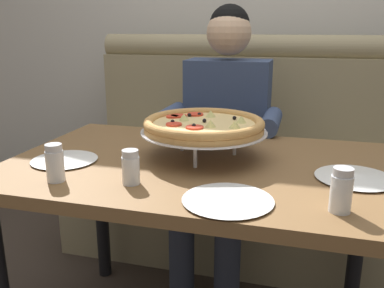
{
  "coord_description": "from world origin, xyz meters",
  "views": [
    {
      "loc": [
        0.32,
        -1.26,
        1.17
      ],
      "look_at": [
        -0.02,
        -0.03,
        0.81
      ],
      "focal_mm": 38.5,
      "sensor_mm": 36.0,
      "label": 1
    }
  ],
  "objects_px": {
    "shaker_pepper_flakes": "(131,170)",
    "plate_far_side": "(64,158)",
    "booth_bench": "(239,172)",
    "diner_main": "(223,128)",
    "plate_near_right": "(228,198)",
    "pizza": "(204,126)",
    "plate_near_left": "(355,176)",
    "shaker_oregano": "(341,193)",
    "dining_table": "(200,188)",
    "shaker_parmesan": "(55,165)"
  },
  "relations": [
    {
      "from": "shaker_pepper_flakes",
      "to": "plate_near_left",
      "type": "height_order",
      "value": "shaker_pepper_flakes"
    },
    {
      "from": "plate_near_right",
      "to": "plate_near_left",
      "type": "bearing_deg",
      "value": 38.4
    },
    {
      "from": "shaker_oregano",
      "to": "plate_near_left",
      "type": "distance_m",
      "value": 0.26
    },
    {
      "from": "booth_bench",
      "to": "shaker_oregano",
      "type": "relative_size",
      "value": 15.74
    },
    {
      "from": "booth_bench",
      "to": "shaker_oregano",
      "type": "xyz_separation_m",
      "value": [
        0.42,
        -1.16,
        0.39
      ]
    },
    {
      "from": "diner_main",
      "to": "dining_table",
      "type": "bearing_deg",
      "value": -85.99
    },
    {
      "from": "diner_main",
      "to": "shaker_pepper_flakes",
      "type": "xyz_separation_m",
      "value": [
        -0.1,
        -0.86,
        0.07
      ]
    },
    {
      "from": "diner_main",
      "to": "shaker_oregano",
      "type": "distance_m",
      "value": 1.01
    },
    {
      "from": "shaker_oregano",
      "to": "shaker_parmesan",
      "type": "distance_m",
      "value": 0.78
    },
    {
      "from": "booth_bench",
      "to": "pizza",
      "type": "xyz_separation_m",
      "value": [
        0.0,
        -0.83,
        0.45
      ]
    },
    {
      "from": "shaker_oregano",
      "to": "shaker_pepper_flakes",
      "type": "relative_size",
      "value": 1.12
    },
    {
      "from": "booth_bench",
      "to": "plate_near_left",
      "type": "bearing_deg",
      "value": -62.15
    },
    {
      "from": "pizza",
      "to": "plate_far_side",
      "type": "relative_size",
      "value": 1.96
    },
    {
      "from": "pizza",
      "to": "plate_near_left",
      "type": "relative_size",
      "value": 1.85
    },
    {
      "from": "plate_near_left",
      "to": "plate_far_side",
      "type": "height_order",
      "value": "same"
    },
    {
      "from": "shaker_pepper_flakes",
      "to": "plate_far_side",
      "type": "xyz_separation_m",
      "value": [
        -0.3,
        0.13,
        -0.03
      ]
    },
    {
      "from": "dining_table",
      "to": "shaker_oregano",
      "type": "relative_size",
      "value": 11.38
    },
    {
      "from": "plate_near_right",
      "to": "shaker_pepper_flakes",
      "type": "bearing_deg",
      "value": 169.99
    },
    {
      "from": "shaker_pepper_flakes",
      "to": "pizza",
      "type": "bearing_deg",
      "value": 64.65
    },
    {
      "from": "shaker_pepper_flakes",
      "to": "shaker_oregano",
      "type": "bearing_deg",
      "value": -3.59
    },
    {
      "from": "booth_bench",
      "to": "plate_near_left",
      "type": "relative_size",
      "value": 7.59
    },
    {
      "from": "dining_table",
      "to": "plate_far_side",
      "type": "distance_m",
      "value": 0.46
    },
    {
      "from": "shaker_oregano",
      "to": "plate_near_left",
      "type": "bearing_deg",
      "value": 76.66
    },
    {
      "from": "shaker_pepper_flakes",
      "to": "booth_bench",
      "type": "bearing_deg",
      "value": 82.92
    },
    {
      "from": "plate_near_right",
      "to": "plate_far_side",
      "type": "xyz_separation_m",
      "value": [
        -0.59,
        0.18,
        0.0
      ]
    },
    {
      "from": "booth_bench",
      "to": "diner_main",
      "type": "relative_size",
      "value": 1.38
    },
    {
      "from": "pizza",
      "to": "shaker_oregano",
      "type": "xyz_separation_m",
      "value": [
        0.42,
        -0.33,
        -0.06
      ]
    },
    {
      "from": "booth_bench",
      "to": "plate_near_right",
      "type": "height_order",
      "value": "booth_bench"
    },
    {
      "from": "shaker_oregano",
      "to": "plate_far_side",
      "type": "relative_size",
      "value": 0.51
    },
    {
      "from": "pizza",
      "to": "diner_main",
      "type": "bearing_deg",
      "value": 94.47
    },
    {
      "from": "diner_main",
      "to": "pizza",
      "type": "height_order",
      "value": "diner_main"
    },
    {
      "from": "shaker_oregano",
      "to": "pizza",
      "type": "bearing_deg",
      "value": 141.88
    },
    {
      "from": "pizza",
      "to": "plate_near_left",
      "type": "distance_m",
      "value": 0.5
    },
    {
      "from": "pizza",
      "to": "shaker_pepper_flakes",
      "type": "distance_m",
      "value": 0.33
    },
    {
      "from": "plate_near_left",
      "to": "plate_far_side",
      "type": "distance_m",
      "value": 0.92
    },
    {
      "from": "booth_bench",
      "to": "diner_main",
      "type": "bearing_deg",
      "value": -99.17
    },
    {
      "from": "shaker_oregano",
      "to": "plate_near_right",
      "type": "relative_size",
      "value": 0.47
    },
    {
      "from": "dining_table",
      "to": "plate_near_left",
      "type": "xyz_separation_m",
      "value": [
        0.48,
        -0.03,
        0.1
      ]
    },
    {
      "from": "pizza",
      "to": "shaker_oregano",
      "type": "distance_m",
      "value": 0.54
    },
    {
      "from": "dining_table",
      "to": "plate_near_right",
      "type": "distance_m",
      "value": 0.35
    },
    {
      "from": "diner_main",
      "to": "plate_near_left",
      "type": "relative_size",
      "value": 5.51
    },
    {
      "from": "shaker_parmesan",
      "to": "plate_near_right",
      "type": "xyz_separation_m",
      "value": [
        0.51,
        -0.01,
        -0.04
      ]
    },
    {
      "from": "diner_main",
      "to": "plate_far_side",
      "type": "xyz_separation_m",
      "value": [
        -0.39,
        -0.73,
        0.04
      ]
    },
    {
      "from": "plate_far_side",
      "to": "shaker_pepper_flakes",
      "type": "bearing_deg",
      "value": -23.48
    },
    {
      "from": "dining_table",
      "to": "plate_far_side",
      "type": "xyz_separation_m",
      "value": [
        -0.44,
        -0.11,
        0.1
      ]
    },
    {
      "from": "plate_near_right",
      "to": "dining_table",
      "type": "bearing_deg",
      "value": 117.11
    },
    {
      "from": "shaker_oregano",
      "to": "plate_near_right",
      "type": "bearing_deg",
      "value": -176.66
    },
    {
      "from": "diner_main",
      "to": "shaker_parmesan",
      "type": "xyz_separation_m",
      "value": [
        -0.32,
        -0.89,
        0.08
      ]
    },
    {
      "from": "dining_table",
      "to": "pizza",
      "type": "distance_m",
      "value": 0.21
    },
    {
      "from": "shaker_oregano",
      "to": "shaker_pepper_flakes",
      "type": "xyz_separation_m",
      "value": [
        -0.56,
        0.04,
        -0.0
      ]
    }
  ]
}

